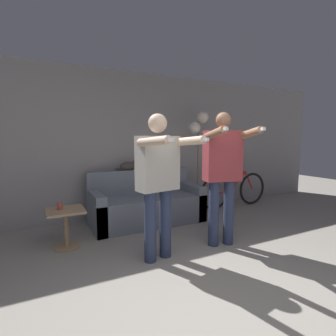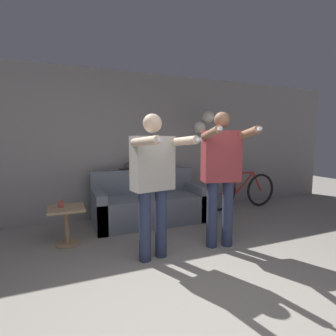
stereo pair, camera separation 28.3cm
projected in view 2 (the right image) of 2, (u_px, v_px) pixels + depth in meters
ground_plane at (214, 335)px, 1.89m from camera, size 16.00×16.00×0.00m
wall_back at (117, 145)px, 4.70m from camera, size 10.00×0.05×2.60m
couch at (149, 205)px, 4.46m from camera, size 1.86×0.82×0.87m
person_left at (154, 176)px, 2.99m from camera, size 0.63×0.75×1.69m
person_right at (221, 169)px, 3.34m from camera, size 0.64×0.76×1.75m
cat at (134, 165)px, 4.59m from camera, size 0.44×0.12×0.18m
floor_lamp at (204, 131)px, 4.89m from camera, size 0.40×0.27×1.93m
side_table at (66, 218)px, 3.48m from camera, size 0.46×0.46×0.51m
cup at (61, 204)px, 3.47m from camera, size 0.06×0.06×0.09m
bicycle at (241, 191)px, 5.31m from camera, size 1.68×0.07×0.78m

